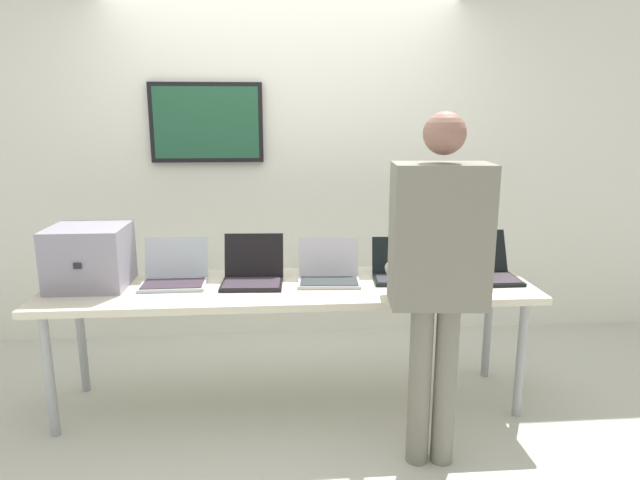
# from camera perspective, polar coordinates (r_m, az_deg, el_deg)

# --- Properties ---
(ground) EXTENTS (8.00, 8.00, 0.04)m
(ground) POSITION_cam_1_polar(r_m,az_deg,el_deg) (3.50, -2.90, -16.60)
(ground) COLOR beige
(back_wall) EXTENTS (8.00, 0.11, 2.72)m
(back_wall) POSITION_cam_1_polar(r_m,az_deg,el_deg) (4.19, -3.74, 8.23)
(back_wall) COLOR silver
(back_wall) RESTS_ON ground
(workbench) EXTENTS (2.78, 0.70, 0.74)m
(workbench) POSITION_cam_1_polar(r_m,az_deg,el_deg) (3.21, -3.05, -5.49)
(workbench) COLOR beige
(workbench) RESTS_ON ground
(equipment_box) EXTENTS (0.42, 0.40, 0.35)m
(equipment_box) POSITION_cam_1_polar(r_m,az_deg,el_deg) (3.39, -22.63, -1.58)
(equipment_box) COLOR gray
(equipment_box) RESTS_ON workbench
(laptop_station_0) EXTENTS (0.37, 0.32, 0.25)m
(laptop_station_0) POSITION_cam_1_polar(r_m,az_deg,el_deg) (3.31, -14.74, -3.40)
(laptop_station_0) COLOR #A9B2B9
(laptop_station_0) RESTS_ON workbench
(laptop_station_1) EXTENTS (0.36, 0.34, 0.27)m
(laptop_station_1) POSITION_cam_1_polar(r_m,az_deg,el_deg) (3.23, -6.94, -3.36)
(laptop_station_1) COLOR black
(laptop_station_1) RESTS_ON workbench
(laptop_station_2) EXTENTS (0.37, 0.31, 0.24)m
(laptop_station_2) POSITION_cam_1_polar(r_m,az_deg,el_deg) (3.24, 0.91, -3.34)
(laptop_station_2) COLOR #B0ADB7
(laptop_station_2) RESTS_ON workbench
(laptop_station_3) EXTENTS (0.38, 0.31, 0.23)m
(laptop_station_3) POSITION_cam_1_polar(r_m,az_deg,el_deg) (3.33, 8.60, -3.08)
(laptop_station_3) COLOR black
(laptop_station_3) RESTS_ON workbench
(laptop_station_4) EXTENTS (0.37, 0.38, 0.26)m
(laptop_station_4) POSITION_cam_1_polar(r_m,az_deg,el_deg) (3.45, 16.42, -2.81)
(laptop_station_4) COLOR black
(laptop_station_4) RESTS_ON workbench
(person) EXTENTS (0.47, 0.62, 1.71)m
(person) POSITION_cam_1_polar(r_m,az_deg,el_deg) (2.62, 12.07, -2.05)
(person) COLOR slate
(person) RESTS_ON ground
(coffee_mug) EXTENTS (0.09, 0.09, 0.09)m
(coffee_mug) POSITION_cam_1_polar(r_m,az_deg,el_deg) (3.09, 13.25, -4.71)
(coffee_mug) COLOR #232528
(coffee_mug) RESTS_ON workbench
(paper_sheet) EXTENTS (0.25, 0.33, 0.00)m
(paper_sheet) POSITION_cam_1_polar(r_m,az_deg,el_deg) (3.22, 15.56, -4.93)
(paper_sheet) COLOR white
(paper_sheet) RESTS_ON workbench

